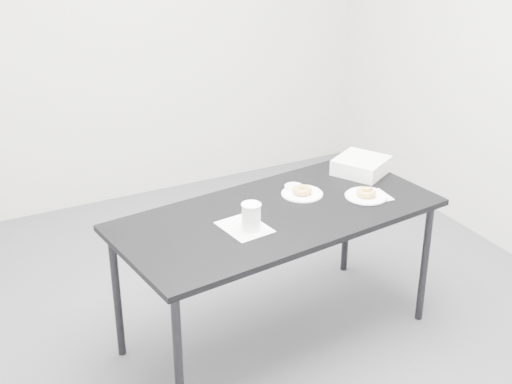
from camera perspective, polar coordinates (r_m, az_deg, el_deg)
name	(u,v)px	position (r m, az deg, el deg)	size (l,w,h in m)	color
floor	(241,328)	(4.12, -1.25, -10.81)	(4.00, 4.00, 0.00)	#48484D
wall_back	(115,24)	(5.32, -11.21, 13.02)	(4.00, 0.02, 2.70)	silver
table	(277,222)	(3.69, 1.73, -2.42)	(1.77, 0.98, 0.77)	black
scorecard	(244,227)	(3.51, -0.93, -2.82)	(0.20, 0.26, 0.00)	white
logo_patch	(248,216)	(3.62, -0.65, -1.91)	(0.04, 0.04, 0.00)	green
pen	(246,217)	(3.60, -0.83, -2.01)	(0.01, 0.01, 0.12)	#0D8895
napkin	(374,196)	(3.88, 9.43, -0.35)	(0.16, 0.16, 0.00)	white
plate_near	(366,196)	(3.86, 8.80, -0.33)	(0.23, 0.23, 0.01)	white
donut_near	(366,193)	(3.86, 8.82, -0.05)	(0.11, 0.11, 0.04)	#C97D3F
plate_far	(302,194)	(3.86, 3.71, -0.14)	(0.23, 0.23, 0.01)	white
donut_far	(302,190)	(3.85, 3.71, 0.13)	(0.11, 0.11, 0.04)	#C97D3F
coffee_cup	(251,217)	(3.46, -0.38, -1.99)	(0.09, 0.09, 0.14)	white
cup_lid	(294,187)	(3.93, 3.02, 0.43)	(0.10, 0.10, 0.01)	white
bakery_box	(361,165)	(4.15, 8.42, 2.11)	(0.27, 0.27, 0.09)	silver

